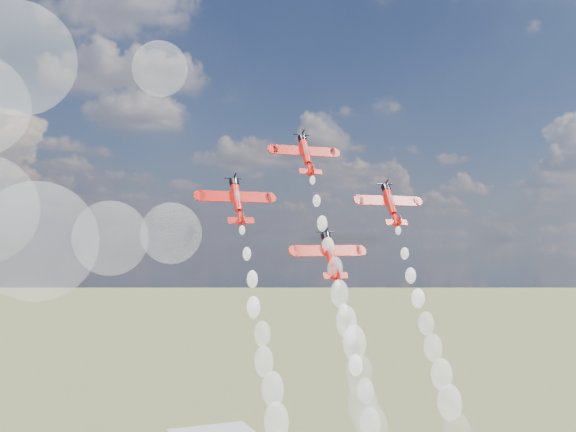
% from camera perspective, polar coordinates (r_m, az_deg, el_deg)
% --- Properties ---
extents(plane_lead, '(13.50, 7.06, 8.83)m').
position_cam_1_polar(plane_lead, '(133.66, 1.53, 5.31)').
color(plane_lead, '#BE0F09').
rests_on(plane_lead, ground).
extents(plane_left, '(13.50, 7.06, 8.83)m').
position_cam_1_polar(plane_left, '(122.02, -4.33, 1.37)').
color(plane_left, '#BE0F09').
rests_on(plane_left, ground).
extents(plane_right, '(13.50, 7.06, 8.83)m').
position_cam_1_polar(plane_right, '(135.40, 8.67, 1.05)').
color(plane_right, '#BE0F09').
rests_on(plane_right, ground).
extents(plane_slot, '(13.50, 7.06, 8.83)m').
position_cam_1_polar(plane_slot, '(122.85, 3.57, -3.25)').
color(plane_slot, '#BE0F09').
rests_on(plane_slot, ground).
extents(smoke_trail_lead, '(5.29, 28.41, 49.05)m').
position_cam_1_polar(smoke_trail_lead, '(114.66, 6.31, -14.52)').
color(smoke_trail_lead, white).
rests_on(smoke_trail_lead, plane_lead).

